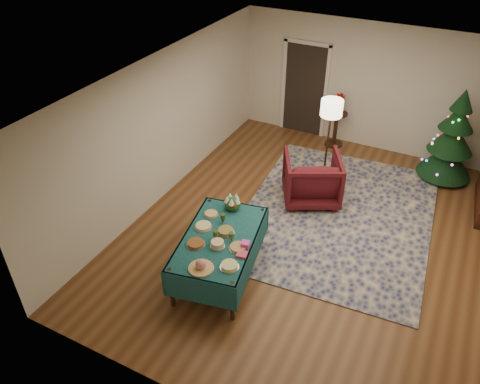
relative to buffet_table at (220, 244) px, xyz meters
The scene contains 23 objects.
room_shell 1.98m from the buffet_table, 55.45° to the left, with size 7.00×7.00×7.00m.
doorway 5.04m from the buffet_table, 96.51° to the left, with size 1.08×0.04×2.16m.
rug 2.59m from the buffet_table, 62.09° to the left, with size 3.20×4.20×0.02m, color #141B4D.
buffet_table is the anchor object (origin of this frame).
platter_0 0.72m from the buffet_table, 82.07° to the right, with size 0.35×0.35×0.15m.
platter_1 0.67m from the buffet_table, 48.78° to the right, with size 0.27×0.27×0.06m.
platter_2 0.41m from the buffet_table, 126.24° to the right, with size 0.28×0.28×0.05m.
platter_3 0.28m from the buffet_table, 68.31° to the right, with size 0.22×0.22×0.10m.
platter_4 0.40m from the buffet_table, 14.25° to the right, with size 0.28×0.28×0.04m.
platter_5 0.37m from the buffet_table, 164.81° to the left, with size 0.27×0.27×0.05m.
platter_6 0.22m from the buffet_table, 73.13° to the left, with size 0.27×0.27×0.07m.
platter_7 0.57m from the buffet_table, 132.39° to the left, with size 0.23×0.23×0.04m.
goblet_0 0.41m from the buffet_table, 109.56° to the left, with size 0.08×0.08×0.17m.
goblet_1 0.31m from the buffet_table, ahead, with size 0.08×0.08×0.17m.
goblet_2 0.24m from the buffet_table, 105.60° to the right, with size 0.08×0.08×0.17m.
napkin_stack 0.53m from the buffet_table, 22.91° to the right, with size 0.14×0.14×0.04m, color #E13E5F.
gift_box 0.48m from the buffet_table, ahead, with size 0.11×0.11×0.09m, color #DF3EB8.
centerpiece 0.76m from the buffet_table, 101.85° to the left, with size 0.25×0.26×0.29m.
armchair 2.53m from the buffet_table, 77.11° to the left, with size 0.99×0.93×1.02m, color #4B1015.
floor_lamp 3.43m from the buffet_table, 80.25° to the left, with size 0.41×0.41×1.69m.
side_table 4.71m from the buffet_table, 86.09° to the left, with size 0.44×0.44×0.78m.
potted_plant 4.72m from the buffet_table, 86.09° to the left, with size 0.24×0.43×0.24m, color #AA0D0C.
christmas_tree 5.16m from the buffet_table, 58.64° to the left, with size 1.09×1.09×1.88m.
Camera 1 is at (1.61, -6.02, 5.17)m, focal length 35.00 mm.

